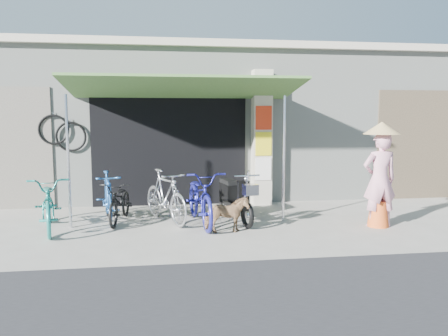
{
  "coord_description": "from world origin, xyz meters",
  "views": [
    {
      "loc": [
        -1.33,
        -7.18,
        1.96
      ],
      "look_at": [
        -0.2,
        1.0,
        1.0
      ],
      "focal_mm": 35.0,
      "sensor_mm": 36.0,
      "label": 1
    }
  ],
  "objects": [
    {
      "name": "ground",
      "position": [
        0.0,
        0.0,
        0.0
      ],
      "size": [
        80.0,
        80.0,
        0.0
      ],
      "primitive_type": "plane",
      "color": "#9D988E",
      "rests_on": "ground"
    },
    {
      "name": "bicycle_shop",
      "position": [
        -0.0,
        5.09,
        1.83
      ],
      "size": [
        12.3,
        5.3,
        3.66
      ],
      "color": "#AAAFA7",
      "rests_on": "ground"
    },
    {
      "name": "shop_pillar",
      "position": [
        0.85,
        2.45,
        1.5
      ],
      "size": [
        0.42,
        0.44,
        3.0
      ],
      "color": "#BAB29F",
      "rests_on": "ground"
    },
    {
      "name": "awning",
      "position": [
        -0.9,
        1.63,
        2.51
      ],
      "size": [
        4.6,
        1.88,
        2.72
      ],
      "color": "#40692F",
      "rests_on": "ground"
    },
    {
      "name": "neighbour_right",
      "position": [
        5.0,
        2.59,
        1.3
      ],
      "size": [
        2.6,
        0.06,
        2.6
      ],
      "primitive_type": "cube",
      "color": "brown",
      "rests_on": "ground"
    },
    {
      "name": "bike_teal",
      "position": [
        -3.32,
        0.61,
        0.48
      ],
      "size": [
        1.07,
        1.95,
        0.97
      ],
      "primitive_type": "imported",
      "rotation": [
        0.0,
        0.0,
        0.24
      ],
      "color": "#1C8279",
      "rests_on": "ground"
    },
    {
      "name": "bike_blue",
      "position": [
        -2.39,
        1.16,
        0.47
      ],
      "size": [
        0.72,
        1.61,
        0.94
      ],
      "primitive_type": "imported",
      "rotation": [
        0.0,
        0.0,
        0.18
      ],
      "color": "#215498",
      "rests_on": "ground"
    },
    {
      "name": "bike_black",
      "position": [
        -2.16,
        1.05,
        0.39
      ],
      "size": [
        0.71,
        1.55,
        0.78
      ],
      "primitive_type": "imported",
      "rotation": [
        0.0,
        0.0,
        -0.13
      ],
      "color": "black",
      "rests_on": "ground"
    },
    {
      "name": "bike_silver",
      "position": [
        -1.32,
        0.95,
        0.49
      ],
      "size": [
        1.13,
        1.68,
        0.99
      ],
      "primitive_type": "imported",
      "rotation": [
        0.0,
        0.0,
        0.45
      ],
      "color": "silver",
      "rests_on": "ground"
    },
    {
      "name": "bike_navy",
      "position": [
        -0.68,
        0.69,
        0.51
      ],
      "size": [
        0.9,
        2.0,
        1.01
      ],
      "primitive_type": "imported",
      "rotation": [
        0.0,
        0.0,
        0.12
      ],
      "color": "navy",
      "rests_on": "ground"
    },
    {
      "name": "street_dog",
      "position": [
        -0.3,
        0.01,
        0.31
      ],
      "size": [
        0.76,
        0.38,
        0.62
      ],
      "primitive_type": "imported",
      "rotation": [
        0.0,
        0.0,
        1.63
      ],
      "color": "#A17F55",
      "rests_on": "ground"
    },
    {
      "name": "moped",
      "position": [
        -0.02,
        0.88,
        0.43
      ],
      "size": [
        0.59,
        1.67,
        0.96
      ],
      "rotation": [
        0.0,
        0.0,
        0.2
      ],
      "color": "black",
      "rests_on": "ground"
    },
    {
      "name": "nun",
      "position": [
        2.48,
        0.09,
        0.92
      ],
      "size": [
        0.64,
        0.64,
        1.88
      ],
      "rotation": [
        0.0,
        0.0,
        3.15
      ],
      "color": "pink",
      "rests_on": "ground"
    }
  ]
}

